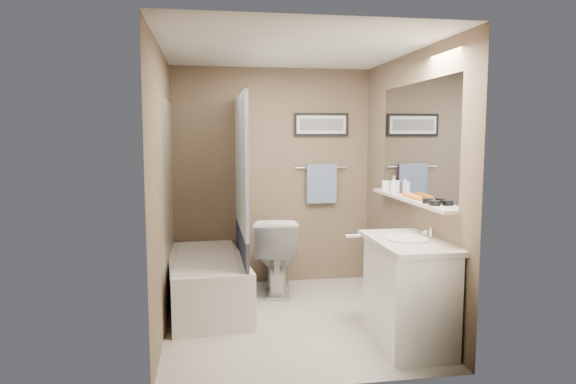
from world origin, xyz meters
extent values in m
plane|color=beige|center=(0.00, 0.00, 0.00)|extent=(2.50, 2.50, 0.00)
cube|color=silver|center=(0.00, 0.00, 2.38)|extent=(2.20, 2.50, 0.04)
cube|color=brown|center=(0.00, 1.23, 1.20)|extent=(2.20, 0.04, 2.40)
cube|color=brown|center=(0.00, -1.23, 1.20)|extent=(2.20, 0.04, 2.40)
cube|color=brown|center=(-1.08, 0.00, 1.20)|extent=(0.04, 2.50, 2.40)
cube|color=brown|center=(1.08, 0.00, 1.20)|extent=(0.04, 2.50, 2.40)
cube|color=tan|center=(-1.09, 0.50, 1.00)|extent=(0.02, 1.55, 2.00)
cylinder|color=silver|center=(-0.40, 0.50, 2.05)|extent=(0.02, 1.55, 0.02)
cube|color=white|center=(-0.40, 0.50, 1.40)|extent=(0.03, 1.45, 1.28)
cube|color=#29304E|center=(-0.40, 0.50, 0.58)|extent=(0.03, 1.45, 0.36)
cube|color=silver|center=(1.09, -0.15, 1.62)|extent=(0.02, 1.60, 1.00)
cube|color=silver|center=(1.04, -0.15, 1.10)|extent=(0.12, 1.60, 0.03)
cylinder|color=silver|center=(0.55, 1.22, 1.30)|extent=(0.60, 0.02, 0.02)
cube|color=#96B3DB|center=(0.55, 1.20, 1.12)|extent=(0.34, 0.05, 0.44)
cube|color=black|center=(0.55, 1.23, 1.78)|extent=(0.62, 0.02, 0.26)
cube|color=white|center=(0.55, 1.22, 1.78)|extent=(0.56, 0.00, 0.20)
cube|color=#595959|center=(0.55, 1.22, 1.78)|extent=(0.50, 0.00, 0.13)
cube|color=silver|center=(0.55, -1.24, 1.00)|extent=(0.80, 0.02, 2.00)
cylinder|color=silver|center=(0.22, -1.19, 1.00)|extent=(0.10, 0.02, 0.02)
cube|color=silver|center=(-0.75, 0.48, 0.25)|extent=(0.83, 1.56, 0.50)
cube|color=silver|center=(-0.75, 0.48, 0.50)|extent=(0.56, 1.36, 0.02)
imported|color=silver|center=(-0.01, 0.87, 0.41)|extent=(0.56, 0.85, 0.81)
cube|color=white|center=(0.85, -0.63, 0.40)|extent=(0.54, 0.92, 0.80)
cube|color=beige|center=(0.84, -0.63, 0.82)|extent=(0.54, 0.96, 0.04)
cylinder|color=white|center=(0.83, -0.63, 0.85)|extent=(0.34, 0.34, 0.01)
cylinder|color=silver|center=(1.03, -0.63, 0.89)|extent=(0.02, 0.02, 0.10)
sphere|color=white|center=(1.03, -0.53, 0.87)|extent=(0.05, 0.05, 0.05)
cylinder|color=black|center=(1.04, -0.67, 1.14)|extent=(0.09, 0.09, 0.04)
cylinder|color=black|center=(1.04, -0.54, 1.14)|extent=(0.09, 0.09, 0.04)
cylinder|color=orange|center=(1.04, -0.28, 1.14)|extent=(0.06, 0.22, 0.04)
cylinder|color=orange|center=(1.04, -0.16, 1.14)|extent=(0.06, 0.22, 0.04)
cube|color=pink|center=(1.04, 0.07, 1.12)|extent=(0.04, 0.16, 0.01)
cylinder|color=white|center=(1.04, 0.44, 1.17)|extent=(0.08, 0.08, 0.10)
imported|color=#999999|center=(1.04, 0.23, 1.20)|extent=(0.08, 0.08, 0.16)
camera|label=1|loc=(-0.73, -4.42, 1.67)|focal=32.00mm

